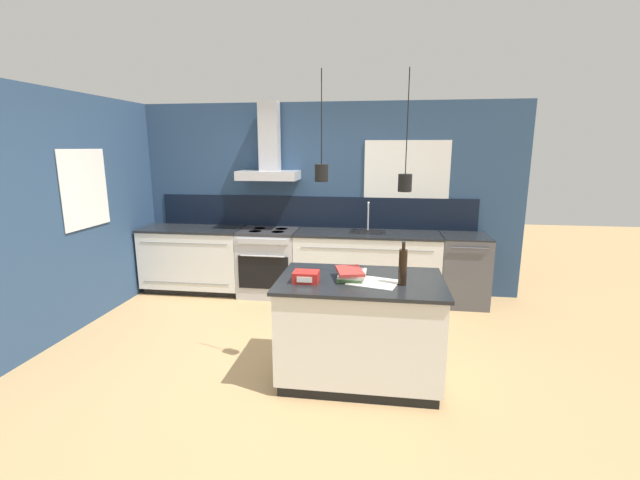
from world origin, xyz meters
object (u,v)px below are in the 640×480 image
Objects in this scene: oven_range at (269,262)px; dishwasher at (463,270)px; bottle_on_island at (403,266)px; book_stack at (351,274)px; red_supply_box at (306,277)px.

oven_range and dishwasher have the same top height.
bottle_on_island is at bearing -51.80° from oven_range.
book_stack is 0.39m from red_supply_box.
oven_range is at bearing 112.40° from red_supply_box.
bottle_on_island is 1.71× the size of red_supply_box.
bottle_on_island is at bearing -112.55° from dishwasher.
dishwasher is 2.65× the size of book_stack.
oven_range is 2.42m from red_supply_box.
dishwasher is 2.53× the size of bottle_on_island.
dishwasher is at bearing 67.45° from bottle_on_island.
red_supply_box is (-1.68, -2.19, 0.50)m from dishwasher.
red_supply_box reaches higher than oven_range.
red_supply_box is (-0.79, -0.04, -0.11)m from bottle_on_island.
bottle_on_island is (-0.89, -2.15, 0.61)m from dishwasher.
red_supply_box is at bearing -127.51° from dishwasher.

